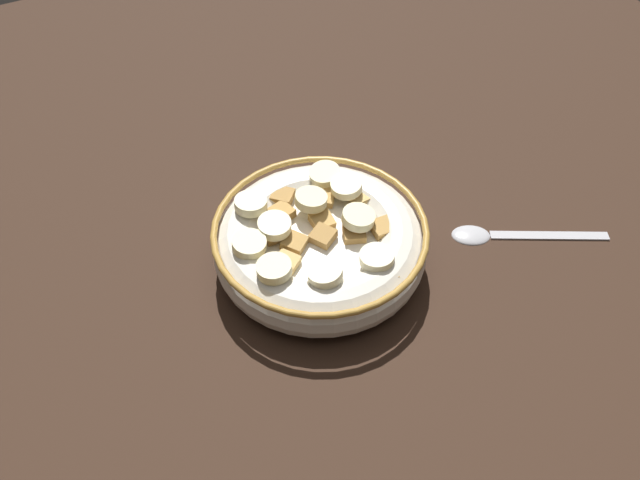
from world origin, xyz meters
TOP-DOWN VIEW (x-y plane):
  - ground_plane at (0.00, 0.00)cm, footprint 131.15×131.15cm
  - cereal_bowl at (-0.02, -0.01)cm, footprint 19.42×19.42cm
  - spoon at (5.61, 16.70)cm, footprint 9.19×14.12cm

SIDE VIEW (x-z plane):
  - ground_plane at x=0.00cm, z-range -2.00..0.00cm
  - spoon at x=5.61cm, z-range -0.07..0.73cm
  - cereal_bowl at x=-0.02cm, z-range -0.28..5.72cm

